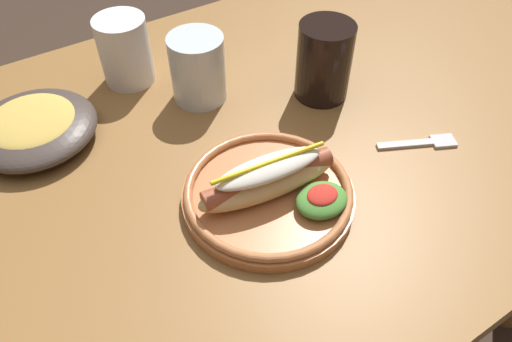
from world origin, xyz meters
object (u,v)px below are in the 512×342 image
soda_cup (324,61)px  extra_cup (125,51)px  side_bowl (33,127)px  hot_dog_plate (271,190)px  water_cup (198,68)px  fork (423,143)px

soda_cup → extra_cup: soda_cup is taller
side_bowl → soda_cup: bearing=-18.0°
hot_dog_plate → extra_cup: extra_cup is taller
hot_dog_plate → soda_cup: bearing=36.9°
extra_cup → water_cup: bearing=-53.7°
hot_dog_plate → extra_cup: size_ratio=2.03×
water_cup → side_bowl: (-0.26, 0.04, -0.03)m
soda_cup → side_bowl: 0.45m
fork → side_bowl: (-0.48, 0.32, 0.02)m
fork → water_cup: size_ratio=1.06×
extra_cup → side_bowl: 0.19m
hot_dog_plate → fork: bearing=-6.9°
hot_dog_plate → fork: hot_dog_plate is taller
water_cup → hot_dog_plate: bearing=-96.3°
hot_dog_plate → water_cup: 0.26m
hot_dog_plate → water_cup: water_cup is taller
hot_dog_plate → fork: 0.26m
hot_dog_plate → side_bowl: hot_dog_plate is taller
fork → water_cup: 0.37m
fork → soda_cup: bearing=132.0°
hot_dog_plate → fork: (0.25, -0.03, -0.02)m
soda_cup → side_bowl: size_ratio=0.68×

